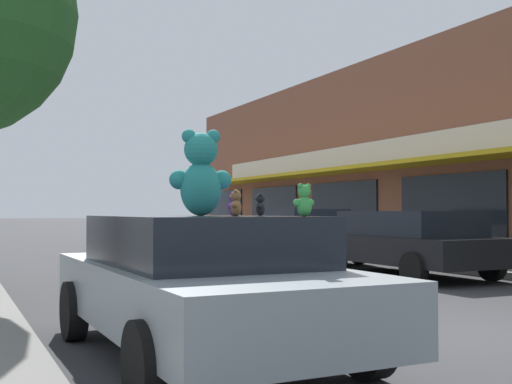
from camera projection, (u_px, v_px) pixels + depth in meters
name	position (u px, v px, depth m)	size (l,w,h in m)	color
ground_plane	(493.00, 336.00, 7.03)	(260.00, 260.00, 0.00)	#333335
plush_art_car	(201.00, 281.00, 6.04)	(2.10, 4.34, 1.33)	#8C999E
teddy_bear_giant	(201.00, 174.00, 6.29)	(0.64, 0.43, 0.85)	teal
teddy_bear_purple	(233.00, 204.00, 6.21)	(0.17, 0.15, 0.24)	purple
teddy_bear_brown	(236.00, 203.00, 5.83)	(0.15, 0.18, 0.24)	olive
teddy_bear_black	(260.00, 205.00, 6.41)	(0.13, 0.17, 0.23)	black
teddy_bear_yellow	(201.00, 201.00, 6.97)	(0.19, 0.25, 0.34)	yellow
teddy_bear_green	(304.00, 201.00, 5.34)	(0.21, 0.13, 0.28)	green
parked_car_far_center	(409.00, 241.00, 13.41)	(2.14, 4.25, 1.38)	black
parked_car_far_right	(302.00, 234.00, 17.52)	(2.09, 4.39, 1.43)	silver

